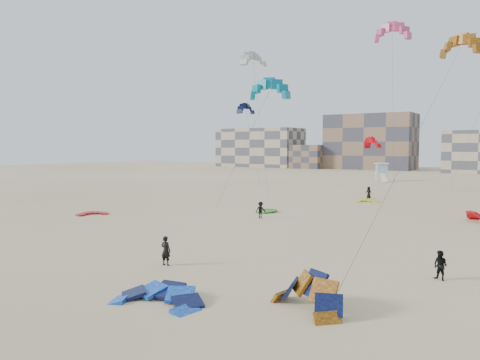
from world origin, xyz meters
The scene contains 20 objects.
ground centered at (0.00, 0.00, 0.00)m, with size 320.00×320.00×0.00m, color beige.
kite_ground_blue centered at (3.02, -3.09, 0.00)m, with size 4.67×4.76×1.26m, color #1C7FE7, non-canonical shape.
kite_ground_orange centered at (9.51, -0.04, 0.00)m, with size 4.19×2.92×2.90m, color orange, non-canonical shape.
kite_ground_red centered at (-23.33, 14.66, 0.00)m, with size 3.05×3.23×0.42m, color red, non-canonical shape.
kite_ground_green centered at (-8.23, 27.24, 0.00)m, with size 3.12×3.31×0.42m, color #208714, non-canonical shape.
kite_ground_yellow centered at (-1.45, 42.81, 0.00)m, with size 3.04×3.15×0.75m, color yellow, non-canonical shape.
kitesurfer_main centered at (-1.53, 2.57, 0.95)m, with size 0.69×0.45×1.89m, color black.
kitesurfer_b centered at (13.81, 8.57, 0.85)m, with size 0.82×0.64×1.69m, color black.
kitesurfer_c centered at (-6.42, 22.74, 0.88)m, with size 1.13×0.65×1.75m, color black.
kitesurfer_e centered at (-2.67, 47.25, 0.87)m, with size 0.85×0.55×1.73m, color black.
kite_fly_teal_a centered at (-4.94, 21.88, 13.12)m, with size 7.87×4.85×13.37m.
kite_fly_orange centered at (11.15, 31.80, 17.36)m, with size 4.99×33.83×17.74m.
kite_fly_grey centered at (-13.12, 32.15, 18.48)m, with size 6.35×5.16×18.97m.
kite_fly_pink centered at (0.64, 45.52, 22.76)m, with size 5.11×6.16×23.16m.
kite_fly_navy centered at (-23.01, 45.95, 13.57)m, with size 4.30×4.04×13.78m.
kite_fly_red centered at (-5.44, 57.26, 8.00)m, with size 5.04×5.06×8.43m.
lifeguard_tower_far centered at (-10.92, 81.86, 1.95)m, with size 3.72×5.89×3.94m.
condo_west_a centered at (-70.00, 130.00, 7.00)m, with size 30.00×15.00×14.00m, color tan.
condo_west_b centered at (-30.00, 134.00, 9.00)m, with size 28.00×14.00×18.00m, color #7E5F4C.
condo_fill_left centered at (-50.00, 128.00, 4.00)m, with size 12.00×10.00×8.00m, color #7E5F4C.
Camera 1 is at (18.51, -19.49, 7.61)m, focal length 35.00 mm.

